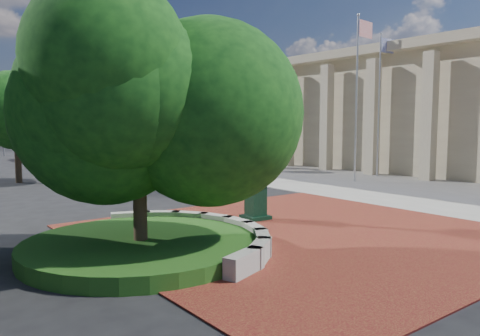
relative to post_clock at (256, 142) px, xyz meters
The scene contains 17 objects.
ground 3.18m from the post_clock, 96.72° to the right, with size 200.00×200.00×0.00m, color black.
plaza 3.75m from the post_clock, 94.09° to the right, with size 12.00×12.00×0.04m, color maroon.
sidewalk 18.15m from the post_clock, 28.14° to the left, with size 20.00×50.00×0.04m, color #9E9B93.
planter_wall 4.12m from the post_clock, 151.97° to the right, with size 2.96×6.77×0.54m.
grass_bed 5.99m from the post_clock, 163.46° to the right, with size 6.10×6.10×0.40m, color #1A4914.
civic_building 25.70m from the post_clock, 24.07° to the left, with size 17.35×44.00×8.60m.
tree_planter 5.49m from the post_clock, 163.46° to the right, with size 5.20×5.20×6.33m.
tree_street 16.99m from the post_clock, 104.25° to the left, with size 4.40×4.40×5.45m.
post_clock is the anchor object (origin of this frame).
parked_car 33.44m from the post_clock, 89.05° to the left, with size 2.00×4.96×1.69m, color #4D0B0D.
flagpole_a 12.56m from the post_clock, 22.52° to the left, with size 1.50×0.18×9.62m.
flagpole_b 15.82m from the post_clock, 20.69° to the left, with size 1.42×0.16×9.07m.
street_lamp_near 27.40m from the post_clock, 85.68° to the left, with size 2.14×0.82×9.79m.
street_lamp_far 41.32m from the post_clock, 89.93° to the left, with size 1.75×0.68×7.99m.
shrub_near 17.14m from the post_clock, 49.88° to the left, with size 1.20×1.20×2.20m.
shrub_mid 19.69m from the post_clock, 52.09° to the left, with size 1.20×1.20×2.20m.
shrub_far 23.72m from the post_clock, 58.86° to the left, with size 1.20×1.20×2.20m.
Camera 1 is at (-10.28, -11.10, 3.44)m, focal length 35.00 mm.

